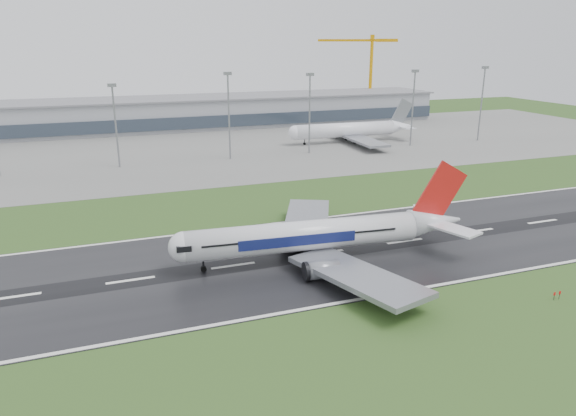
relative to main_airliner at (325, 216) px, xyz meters
name	(u,v)px	position (x,y,z in m)	size (l,w,h in m)	color
ground	(405,242)	(21.35, 2.95, -9.36)	(520.00, 520.00, 0.00)	#28481A
runway	(405,241)	(21.35, 2.95, -9.31)	(400.00, 45.00, 0.10)	black
apron	(251,145)	(21.35, 127.95, -9.32)	(400.00, 130.00, 0.08)	slate
terminal	(219,112)	(21.35, 187.95, -1.86)	(240.00, 36.00, 15.00)	gray
main_airliner	(325,216)	(0.00, 0.00, 0.00)	(62.74, 59.75, 18.52)	silver
parked_airliner	(350,122)	(65.19, 119.40, -0.31)	(61.23, 57.00, 17.95)	white
tower_crane	(371,76)	(120.26, 202.95, 14.23)	(48.05, 2.62, 47.18)	orange
floodmast_1	(116,128)	(-35.18, 102.95, 4.84)	(0.64, 0.64, 28.39)	gray
floodmast_2	(229,118)	(5.87, 102.95, 6.42)	(0.64, 0.64, 31.55)	gray
floodmast_3	(310,115)	(38.80, 102.95, 5.93)	(0.64, 0.64, 30.58)	gray
floodmast_4	(413,110)	(86.50, 102.95, 6.16)	(0.64, 0.64, 31.04)	gray
floodmast_5	(481,105)	(122.34, 102.95, 6.59)	(0.64, 0.64, 31.91)	gray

